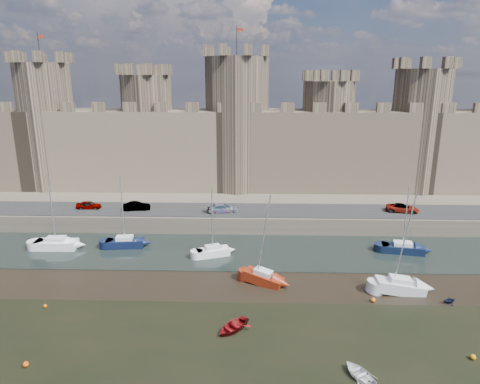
{
  "coord_description": "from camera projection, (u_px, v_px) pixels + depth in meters",
  "views": [
    {
      "loc": [
        4.74,
        -28.21,
        22.61
      ],
      "look_at": [
        3.3,
        22.0,
        8.74
      ],
      "focal_mm": 32.0,
      "sensor_mm": 36.0,
      "label": 1
    }
  ],
  "objects": [
    {
      "name": "buoy_1",
      "position": [
        45.0,
        306.0,
        42.8
      ],
      "size": [
        0.39,
        0.39,
        0.39
      ],
      "primitive_type": "sphere",
      "color": "#D05909",
      "rests_on": "ground"
    },
    {
      "name": "road",
      "position": [
        221.0,
        210.0,
        65.41
      ],
      "size": [
        160.0,
        7.0,
        0.1
      ],
      "primitive_type": "cube",
      "color": "black",
      "rests_on": "quay"
    },
    {
      "name": "castle",
      "position": [
        222.0,
        137.0,
        76.49
      ],
      "size": [
        108.5,
        11.0,
        29.0
      ],
      "color": "#42382B",
      "rests_on": "quay"
    },
    {
      "name": "sailboat_3",
      "position": [
        402.0,
        248.0,
        55.84
      ],
      "size": [
        5.49,
        2.9,
        9.15
      ],
      "rotation": [
        0.0,
        0.0,
        -0.17
      ],
      "color": "black",
      "rests_on": "ground"
    },
    {
      "name": "sailboat_0",
      "position": [
        56.0,
        243.0,
        57.02
      ],
      "size": [
        5.56,
        2.26,
        10.31
      ],
      "rotation": [
        0.0,
        0.0,
        0.02
      ],
      "color": "white",
      "rests_on": "ground"
    },
    {
      "name": "dinghy_2",
      "position": [
        359.0,
        374.0,
        32.99
      ],
      "size": [
        3.22,
        3.5,
        0.59
      ],
      "primitive_type": "imported",
      "rotation": [
        1.57,
        0.0,
        3.68
      ],
      "color": "silver",
      "rests_on": "ground"
    },
    {
      "name": "water_channel",
      "position": [
        216.0,
        251.0,
        56.44
      ],
      "size": [
        160.0,
        12.0,
        0.08
      ],
      "primitive_type": "cube",
      "color": "black",
      "rests_on": "ground"
    },
    {
      "name": "ground",
      "position": [
        190.0,
        374.0,
        33.33
      ],
      "size": [
        160.0,
        160.0,
        0.0
      ],
      "primitive_type": "plane",
      "color": "black",
      "rests_on": "ground"
    },
    {
      "name": "sailboat_4",
      "position": [
        263.0,
        277.0,
        47.65
      ],
      "size": [
        4.75,
        3.41,
        10.37
      ],
      "rotation": [
        0.0,
        0.0,
        -0.43
      ],
      "color": "maroon",
      "rests_on": "ground"
    },
    {
      "name": "buoy_5",
      "position": [
        473.0,
        357.0,
        35.02
      ],
      "size": [
        0.47,
        0.47,
        0.47
      ],
      "primitive_type": "sphere",
      "color": "orange",
      "rests_on": "ground"
    },
    {
      "name": "quay",
      "position": [
        230.0,
        178.0,
        90.81
      ],
      "size": [
        160.0,
        60.0,
        2.5
      ],
      "primitive_type": "cube",
      "color": "#4C443A",
      "rests_on": "ground"
    },
    {
      "name": "car_3",
      "position": [
        402.0,
        208.0,
        64.29
      ],
      "size": [
        5.08,
        3.18,
        1.31
      ],
      "primitive_type": "imported",
      "rotation": [
        0.0,
        0.0,
        1.34
      ],
      "color": "gray",
      "rests_on": "quay"
    },
    {
      "name": "car_2",
      "position": [
        222.0,
        208.0,
        64.18
      ],
      "size": [
        4.84,
        2.75,
        1.32
      ],
      "primitive_type": "imported",
      "rotation": [
        0.0,
        0.0,
        1.78
      ],
      "color": "gray",
      "rests_on": "quay"
    },
    {
      "name": "dinghy_4",
      "position": [
        233.0,
        327.0,
        38.91
      ],
      "size": [
        4.11,
        4.16,
        0.71
      ],
      "primitive_type": "imported",
      "rotation": [
        1.57,
        0.0,
        5.53
      ],
      "color": "maroon",
      "rests_on": "ground"
    },
    {
      "name": "sailboat_2",
      "position": [
        213.0,
        251.0,
        54.76
      ],
      "size": [
        4.52,
        2.97,
        9.08
      ],
      "rotation": [
        0.0,
        0.0,
        0.35
      ],
      "color": "white",
      "rests_on": "ground"
    },
    {
      "name": "sailboat_5",
      "position": [
        400.0,
        286.0,
        45.7
      ],
      "size": [
        5.17,
        2.08,
        11.09
      ],
      "rotation": [
        0.0,
        0.0,
        -0.02
      ],
      "color": "silver",
      "rests_on": "ground"
    },
    {
      "name": "dinghy_7",
      "position": [
        450.0,
        301.0,
        43.55
      ],
      "size": [
        1.43,
        1.29,
        0.67
      ],
      "primitive_type": "imported",
      "rotation": [
        1.57,
        0.0,
        1.73
      ],
      "color": "black",
      "rests_on": "ground"
    },
    {
      "name": "car_0",
      "position": [
        89.0,
        205.0,
        65.85
      ],
      "size": [
        3.79,
        1.68,
        1.27
      ],
      "primitive_type": "imported",
      "rotation": [
        0.0,
        0.0,
        1.62
      ],
      "color": "gray",
      "rests_on": "quay"
    },
    {
      "name": "sailboat_1",
      "position": [
        125.0,
        242.0,
        57.53
      ],
      "size": [
        5.12,
        2.46,
        9.89
      ],
      "rotation": [
        0.0,
        0.0,
        0.11
      ],
      "color": "black",
      "rests_on": "ground"
    },
    {
      "name": "buoy_3",
      "position": [
        373.0,
        300.0,
        43.85
      ],
      "size": [
        0.48,
        0.48,
        0.48
      ],
      "primitive_type": "sphere",
      "color": "orange",
      "rests_on": "ground"
    },
    {
      "name": "buoy_4",
      "position": [
        26.0,
        364.0,
        34.14
      ],
      "size": [
        0.47,
        0.47,
        0.47
      ],
      "primitive_type": "sphere",
      "color": "#DE4F09",
      "rests_on": "ground"
    },
    {
      "name": "car_1",
      "position": [
        137.0,
        206.0,
        65.17
      ],
      "size": [
        4.26,
        2.13,
        1.34
      ],
      "primitive_type": "imported",
      "rotation": [
        0.0,
        0.0,
        1.75
      ],
      "color": "gray",
      "rests_on": "quay"
    }
  ]
}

